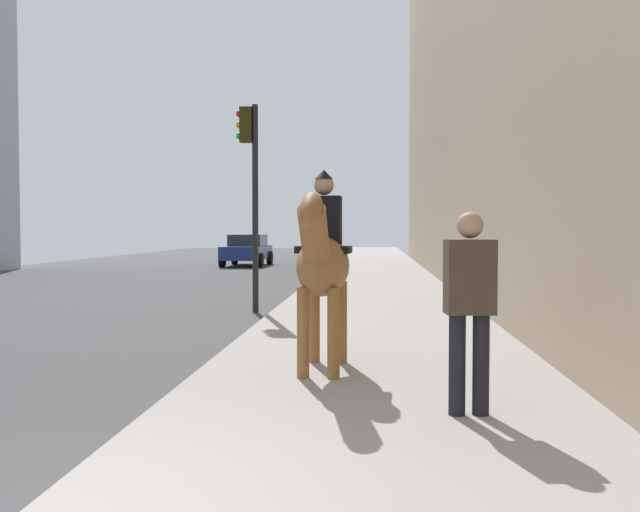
# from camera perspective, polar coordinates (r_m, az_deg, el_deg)

# --- Properties ---
(mounted_horse_near) EXTENTS (2.15, 0.63, 2.21)m
(mounted_horse_near) POSITION_cam_1_polar(r_m,az_deg,el_deg) (7.77, 0.20, -0.46)
(mounted_horse_near) COLOR brown
(mounted_horse_near) RESTS_ON sidewalk_slab
(pedestrian_greeting) EXTENTS (0.30, 0.42, 1.70)m
(pedestrian_greeting) POSITION_cam_1_polar(r_m,az_deg,el_deg) (6.08, 11.86, -3.37)
(pedestrian_greeting) COLOR black
(pedestrian_greeting) RESTS_ON sidewalk_slab
(car_near_lane) EXTENTS (4.23, 1.97, 1.44)m
(car_near_lane) POSITION_cam_1_polar(r_m,az_deg,el_deg) (32.94, -5.84, 0.51)
(car_near_lane) COLOR navy
(car_near_lane) RESTS_ON ground
(traffic_light_near_curb) EXTENTS (0.20, 0.44, 4.16)m
(traffic_light_near_curb) POSITION_cam_1_polar(r_m,az_deg,el_deg) (14.39, -5.54, 6.49)
(traffic_light_near_curb) COLOR black
(traffic_light_near_curb) RESTS_ON ground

